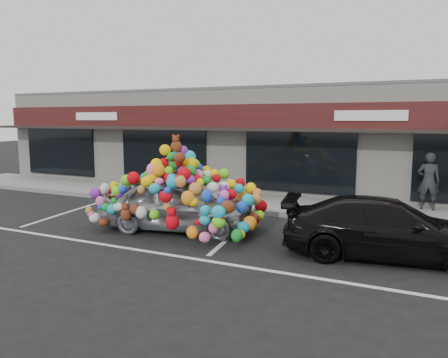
% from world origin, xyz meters
% --- Properties ---
extents(ground, '(90.00, 90.00, 0.00)m').
position_xyz_m(ground, '(0.00, 0.00, 0.00)').
color(ground, black).
rests_on(ground, ground).
extents(shop_building, '(24.00, 7.20, 4.31)m').
position_xyz_m(shop_building, '(0.00, 8.44, 2.16)').
color(shop_building, silver).
rests_on(shop_building, ground).
extents(sidewalk, '(26.00, 3.00, 0.15)m').
position_xyz_m(sidewalk, '(0.00, 4.00, 0.07)').
color(sidewalk, gray).
rests_on(sidewalk, ground).
extents(kerb, '(26.00, 0.18, 0.16)m').
position_xyz_m(kerb, '(0.00, 2.50, 0.07)').
color(kerb, slate).
rests_on(kerb, ground).
extents(parking_stripe_left, '(0.73, 4.37, 0.01)m').
position_xyz_m(parking_stripe_left, '(-3.20, 0.20, 0.00)').
color(parking_stripe_left, silver).
rests_on(parking_stripe_left, ground).
extents(parking_stripe_mid, '(0.73, 4.37, 0.01)m').
position_xyz_m(parking_stripe_mid, '(2.80, 0.20, 0.00)').
color(parking_stripe_mid, silver).
rests_on(parking_stripe_mid, ground).
extents(lane_line, '(14.00, 0.12, 0.01)m').
position_xyz_m(lane_line, '(2.00, -2.30, 0.00)').
color(lane_line, silver).
rests_on(lane_line, ground).
extents(toy_car, '(3.05, 4.78, 2.61)m').
position_xyz_m(toy_car, '(1.30, -0.32, 0.89)').
color(toy_car, gray).
rests_on(toy_car, ground).
extents(black_sedan, '(2.61, 4.79, 1.32)m').
position_xyz_m(black_sedan, '(6.70, -0.35, 0.66)').
color(black_sedan, black).
rests_on(black_sedan, ground).
extents(pedestrian_a, '(0.69, 0.46, 1.85)m').
position_xyz_m(pedestrian_a, '(7.43, 4.88, 1.08)').
color(pedestrian_a, black).
rests_on(pedestrian_a, sidewalk).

